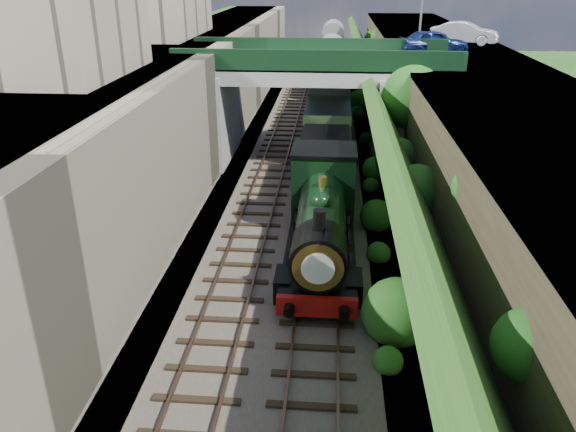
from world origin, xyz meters
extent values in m
cube|color=#473F38|center=(0.00, 20.00, 0.10)|extent=(10.00, 90.00, 0.20)
cube|color=#756B56|center=(-5.50, 20.00, 3.50)|extent=(1.00, 90.00, 7.00)
cube|color=#262628|center=(-9.00, 20.00, 3.50)|extent=(6.00, 90.00, 7.00)
cube|color=#262628|center=(9.50, 20.00, 3.12)|extent=(8.00, 90.00, 6.25)
cube|color=#1E4714|center=(5.00, 20.00, 2.70)|extent=(4.02, 90.00, 6.36)
sphere|color=#194C14|center=(5.73, -0.09, 4.08)|extent=(1.61, 1.61, 1.61)
sphere|color=#194C14|center=(4.58, 1.56, 2.21)|extent=(1.34, 1.34, 1.34)
sphere|color=#194C14|center=(3.80, 5.73, 0.95)|extent=(2.33, 2.33, 2.33)
sphere|color=#194C14|center=(6.15, 7.30, 4.77)|extent=(1.53, 1.53, 1.53)
sphere|color=#194C14|center=(4.99, 11.56, 2.89)|extent=(2.36, 2.36, 2.36)
sphere|color=#194C14|center=(3.69, 13.99, 0.77)|extent=(1.57, 1.57, 1.57)
sphere|color=#194C14|center=(4.77, 17.07, 2.53)|extent=(2.20, 2.20, 2.20)
sphere|color=#194C14|center=(3.88, 19.78, 1.08)|extent=(1.35, 1.35, 1.35)
sphere|color=#194C14|center=(6.11, 23.27, 4.70)|extent=(1.61, 1.61, 1.61)
sphere|color=#194C14|center=(5.13, 25.67, 3.12)|extent=(1.54, 1.54, 1.54)
sphere|color=#194C14|center=(6.18, 29.93, 4.81)|extent=(1.99, 1.99, 1.99)
sphere|color=#194C14|center=(4.67, 31.57, 2.36)|extent=(1.68, 1.68, 1.68)
sphere|color=#194C14|center=(5.85, 35.28, 4.28)|extent=(1.49, 1.49, 1.49)
sphere|color=#194C14|center=(3.56, 38.72, 0.56)|extent=(2.16, 2.16, 2.16)
sphere|color=#194C14|center=(5.34, 40.97, 3.46)|extent=(1.57, 1.57, 1.57)
sphere|color=#194C14|center=(5.69, 43.18, 4.03)|extent=(2.05, 2.05, 2.05)
sphere|color=#194C14|center=(4.96, 46.01, 2.83)|extent=(1.40, 1.40, 1.40)
sphere|color=#194C14|center=(6.23, 50.21, 4.90)|extent=(2.28, 2.28, 2.28)
sphere|color=#194C14|center=(4.29, 52.50, 1.74)|extent=(2.19, 2.19, 2.19)
sphere|color=#194C14|center=(5.77, 56.97, 4.15)|extent=(1.83, 1.83, 1.83)
sphere|color=#194C14|center=(5.59, 58.52, 3.86)|extent=(1.53, 1.53, 1.53)
sphere|color=#194C14|center=(4.17, 61.87, 1.55)|extent=(2.12, 2.12, 2.12)
cube|color=black|center=(-2.00, 20.00, 0.24)|extent=(2.50, 90.00, 0.07)
cube|color=brown|center=(-2.72, 20.00, 0.33)|extent=(0.08, 90.00, 0.14)
cube|color=brown|center=(-1.28, 20.00, 0.33)|extent=(0.08, 90.00, 0.14)
cube|color=black|center=(1.20, 20.00, 0.24)|extent=(2.50, 90.00, 0.07)
cube|color=brown|center=(0.48, 20.00, 0.33)|extent=(0.08, 90.00, 0.14)
cube|color=brown|center=(1.92, 20.00, 0.33)|extent=(0.08, 90.00, 0.14)
cube|color=gray|center=(0.50, 24.00, 5.70)|extent=(16.00, 6.00, 0.90)
cube|color=black|center=(0.50, 21.15, 6.65)|extent=(16.00, 0.30, 1.20)
cube|color=black|center=(0.50, 26.85, 6.65)|extent=(16.00, 0.30, 1.20)
cube|color=gray|center=(-5.50, 24.00, 2.85)|extent=(1.40, 6.40, 5.70)
cube|color=gray|center=(5.20, 24.00, 2.85)|extent=(2.40, 6.40, 5.70)
cube|color=gray|center=(-9.50, 14.00, 9.00)|extent=(4.00, 8.00, 4.00)
cylinder|color=black|center=(5.80, 21.36, 2.20)|extent=(0.30, 0.30, 4.40)
sphere|color=#194C14|center=(5.80, 21.36, 4.80)|extent=(3.60, 3.60, 3.60)
sphere|color=#194C14|center=(6.30, 22.16, 4.20)|extent=(2.40, 2.40, 2.40)
cylinder|color=gray|center=(7.00, 29.05, 9.25)|extent=(0.14, 0.14, 6.00)
imported|color=navy|center=(7.72, 27.69, 7.00)|extent=(4.68, 2.82, 1.49)
imported|color=#B2B2B7|center=(10.75, 33.17, 7.02)|extent=(4.96, 3.07, 1.54)
cube|color=black|center=(1.20, 9.99, 0.50)|extent=(2.40, 8.40, 0.60)
cube|color=black|center=(1.20, 10.99, 1.05)|extent=(2.70, 10.00, 0.35)
cube|color=maroon|center=(1.20, 5.89, 0.95)|extent=(2.70, 0.25, 0.70)
cylinder|color=black|center=(1.20, 10.19, 2.35)|extent=(1.90, 5.60, 1.90)
cylinder|color=black|center=(1.20, 6.89, 2.35)|extent=(1.96, 1.80, 1.96)
cylinder|color=white|center=(1.20, 5.91, 2.35)|extent=(1.10, 0.05, 1.10)
cylinder|color=black|center=(1.20, 6.89, 3.55)|extent=(0.44, 0.44, 0.90)
sphere|color=black|center=(1.20, 9.19, 3.35)|extent=(0.76, 0.76, 0.76)
cylinder|color=#A57F33|center=(1.20, 10.99, 3.45)|extent=(0.32, 0.32, 0.50)
cube|color=black|center=(1.20, 13.79, 2.50)|extent=(2.75, 2.40, 2.80)
cube|color=black|center=(1.20, 13.79, 3.95)|extent=(2.85, 2.50, 0.15)
cube|color=black|center=(-0.05, 7.39, 0.85)|extent=(0.60, 1.40, 0.90)
cube|color=black|center=(2.45, 7.39, 0.85)|extent=(0.60, 1.40, 0.90)
cube|color=black|center=(1.20, 18.19, 0.45)|extent=(2.30, 6.00, 0.50)
cube|color=black|center=(1.20, 18.19, 0.70)|extent=(2.60, 6.00, 0.50)
cube|color=black|center=(1.20, 18.19, 1.90)|extent=(2.70, 6.00, 2.40)
cube|color=black|center=(1.20, 18.19, 3.15)|extent=(2.50, 5.60, 0.20)
cube|color=black|center=(1.20, 30.79, 0.40)|extent=(2.30, 17.00, 0.40)
cube|color=black|center=(1.20, 30.79, 0.65)|extent=(2.50, 17.00, 0.50)
cube|color=#1F301B|center=(1.20, 30.79, 2.15)|extent=(2.80, 18.00, 2.70)
cube|color=slate|center=(1.20, 30.79, 3.65)|extent=(2.90, 18.00, 0.50)
cube|color=black|center=(1.20, 49.59, 0.40)|extent=(2.30, 17.00, 0.40)
cube|color=black|center=(1.20, 49.59, 0.65)|extent=(2.50, 17.00, 0.50)
cube|color=#1F301B|center=(1.20, 49.59, 2.15)|extent=(2.80, 18.00, 2.70)
cube|color=slate|center=(1.20, 49.59, 3.65)|extent=(2.90, 18.00, 0.50)
cube|color=black|center=(1.20, 68.39, 0.40)|extent=(2.30, 17.00, 0.40)
cube|color=black|center=(1.20, 68.39, 0.65)|extent=(2.50, 17.00, 0.50)
cube|color=#1F301B|center=(1.20, 68.39, 2.15)|extent=(2.80, 18.00, 2.70)
cube|color=slate|center=(1.20, 68.39, 3.65)|extent=(2.90, 18.00, 0.50)
camera|label=1|loc=(1.53, -9.94, 11.17)|focal=35.00mm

